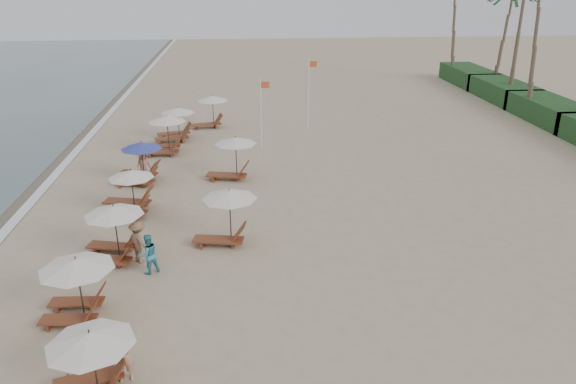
{
  "coord_description": "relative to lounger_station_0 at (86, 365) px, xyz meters",
  "views": [
    {
      "loc": [
        -1.07,
        -15.59,
        10.24
      ],
      "look_at": [
        1.0,
        6.51,
        1.3
      ],
      "focal_mm": 33.83,
      "sensor_mm": 36.0,
      "label": 1
    }
  ],
  "objects": [
    {
      "name": "lounger_station_4",
      "position": [
        -1.3,
        16.03,
        -0.1
      ],
      "size": [
        2.67,
        2.58,
        2.17
      ],
      "color": "brown",
      "rests_on": "ground"
    },
    {
      "name": "foam_line",
      "position": [
        -6.09,
        14.13,
        -1.09
      ],
      "size": [
        0.5,
        140.0,
        0.02
      ],
      "primitive_type": "cube",
      "color": "white",
      "rests_on": "ground"
    },
    {
      "name": "beachgoer_far_b",
      "position": [
        -1.09,
        16.37,
        -0.3
      ],
      "size": [
        0.93,
        0.87,
        1.6
      ],
      "primitive_type": "imported",
      "rotation": [
        0.0,
        0.0,
        0.64
      ],
      "color": "#B06E5F",
      "rests_on": "ground"
    },
    {
      "name": "beachgoer_mid_b",
      "position": [
        0.11,
        7.26,
        -0.25
      ],
      "size": [
        1.23,
        1.22,
        1.71
      ],
      "primitive_type": "imported",
      "rotation": [
        0.0,
        0.0,
        2.38
      ],
      "color": "brown",
      "rests_on": "ground"
    },
    {
      "name": "inland_station_2",
      "position": [
        1.97,
        26.8,
        0.17
      ],
      "size": [
        2.89,
        2.24,
        2.22
      ],
      "color": "brown",
      "rests_on": "ground"
    },
    {
      "name": "inland_station_1",
      "position": [
        3.58,
        16.1,
        0.19
      ],
      "size": [
        2.86,
        2.24,
        2.22
      ],
      "color": "brown",
      "rests_on": "ground"
    },
    {
      "name": "lounger_station_1",
      "position": [
        -1.3,
        3.8,
        0.08
      ],
      "size": [
        2.49,
        2.36,
        2.08
      ],
      "color": "brown",
      "rests_on": "ground"
    },
    {
      "name": "flag_pole_near",
      "position": [
        5.46,
        21.57,
        1.33
      ],
      "size": [
        0.59,
        0.08,
        4.37
      ],
      "color": "silver",
      "rests_on": "ground"
    },
    {
      "name": "ground",
      "position": [
        5.11,
        4.13,
        -1.1
      ],
      "size": [
        160.0,
        160.0,
        0.0
      ],
      "primitive_type": "plane",
      "color": "tan",
      "rests_on": "ground"
    },
    {
      "name": "lounger_station_2",
      "position": [
        -0.97,
        7.64,
        0.0
      ],
      "size": [
        2.6,
        2.25,
        2.19
      ],
      "color": "brown",
      "rests_on": "ground"
    },
    {
      "name": "lounger_station_3",
      "position": [
        -1.19,
        12.01,
        -0.19
      ],
      "size": [
        2.71,
        2.52,
        2.06
      ],
      "color": "brown",
      "rests_on": "ground"
    },
    {
      "name": "lounger_station_5",
      "position": [
        -0.52,
        20.96,
        -0.01
      ],
      "size": [
        2.7,
        2.29,
        2.33
      ],
      "color": "brown",
      "rests_on": "ground"
    },
    {
      "name": "lounger_station_6",
      "position": [
        -0.2,
        23.83,
        -0.12
      ],
      "size": [
        2.76,
        2.53,
        2.16
      ],
      "color": "brown",
      "rests_on": "ground"
    },
    {
      "name": "inland_station_0",
      "position": [
        3.33,
        8.54,
        0.23
      ],
      "size": [
        2.78,
        2.24,
        2.22
      ],
      "color": "brown",
      "rests_on": "ground"
    },
    {
      "name": "flag_pole_far",
      "position": [
        8.99,
        25.86,
        1.61
      ],
      "size": [
        0.6,
        0.08,
        4.92
      ],
      "color": "silver",
      "rests_on": "ground"
    },
    {
      "name": "beachgoer_near",
      "position": [
        0.77,
        0.66,
        -0.31
      ],
      "size": [
        0.64,
        0.49,
        1.58
      ],
      "primitive_type": "imported",
      "rotation": [
        0.0,
        0.0,
        0.22
      ],
      "color": "tan",
      "rests_on": "ground"
    },
    {
      "name": "beachgoer_mid_a",
      "position": [
        0.59,
        6.39,
        -0.33
      ],
      "size": [
        0.95,
        0.9,
        1.54
      ],
      "primitive_type": "imported",
      "rotation": [
        0.0,
        0.0,
        3.72
      ],
      "color": "teal",
      "rests_on": "ground"
    },
    {
      "name": "wet_sand_band",
      "position": [
        -7.39,
        14.13,
        -1.1
      ],
      "size": [
        3.2,
        140.0,
        0.01
      ],
      "primitive_type": "cube",
      "color": "#6B5E4C",
      "rests_on": "ground"
    },
    {
      "name": "lounger_station_0",
      "position": [
        0.0,
        0.0,
        0.0
      ],
      "size": [
        2.51,
        2.24,
        2.07
      ],
      "color": "brown",
      "rests_on": "ground"
    }
  ]
}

